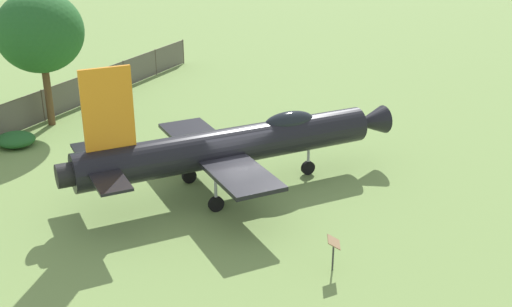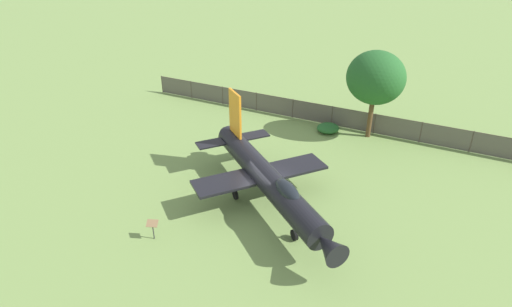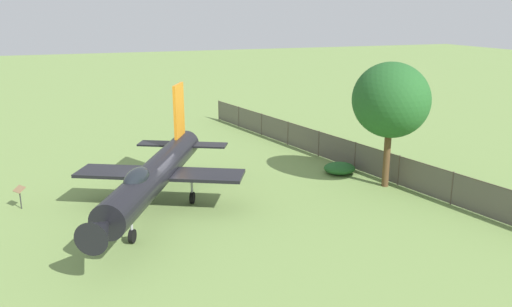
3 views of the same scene
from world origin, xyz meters
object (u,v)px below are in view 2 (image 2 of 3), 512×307
display_jet (268,179)px  info_plaque (153,226)px  shade_tree (376,78)px  shrub_near_fence (328,128)px

display_jet → info_plaque: display_jet is taller
shade_tree → info_plaque: bearing=80.2°
display_jet → shade_tree: (-0.34, -12.69, 2.86)m
shade_tree → shrub_near_fence: size_ratio=3.62×
shrub_near_fence → info_plaque: bearing=88.9°
info_plaque → shade_tree: bearing=-99.8°
display_jet → info_plaque: (2.92, 6.14, -1.11)m
display_jet → shade_tree: size_ratio=1.91×
shade_tree → info_plaque: size_ratio=6.01×
shade_tree → info_plaque: (3.26, 18.83, -3.97)m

